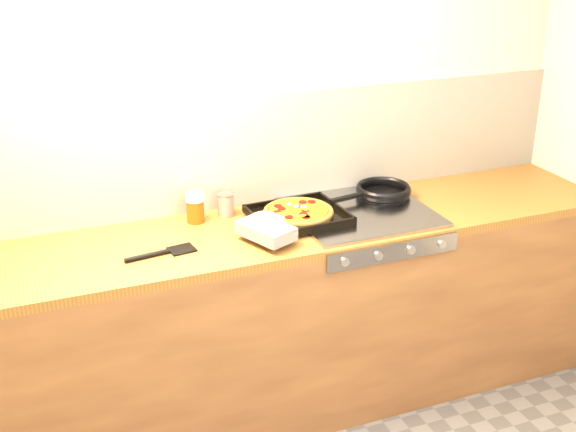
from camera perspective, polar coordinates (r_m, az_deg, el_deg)
name	(u,v)px	position (r m, az deg, el deg)	size (l,w,h in m)	color
room_shell	(241,152)	(3.20, -3.71, 5.06)	(3.20, 3.20, 3.20)	white
counter_run	(266,321)	(3.24, -1.79, -8.28)	(3.20, 0.62, 0.90)	#936038
stovetop	(360,212)	(3.19, 5.72, 0.29)	(0.60, 0.56, 0.02)	gray
pizza_on_tray	(289,217)	(3.03, 0.06, -0.10)	(0.51, 0.46, 0.07)	black
frying_pan	(382,191)	(3.36, 7.46, 1.96)	(0.44, 0.29, 0.04)	black
tomato_can	(226,205)	(3.15, -4.94, 0.90)	(0.08, 0.08, 0.10)	maroon
juice_glass	(195,207)	(3.09, -7.35, 0.68)	(0.10, 0.10, 0.13)	#E2400D
wooden_spoon	(287,202)	(3.27, -0.07, 1.08)	(0.30, 0.07, 0.02)	#9E6D43
black_spatula	(162,253)	(2.84, -9.94, -2.89)	(0.29, 0.10, 0.02)	black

